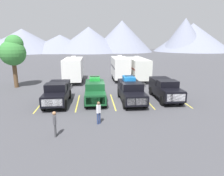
# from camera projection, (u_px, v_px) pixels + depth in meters

# --- Properties ---
(ground_plane) EXTENTS (240.00, 240.00, 0.00)m
(ground_plane) POSITION_uv_depth(u_px,v_px,m) (113.00, 103.00, 19.79)
(ground_plane) COLOR #47474C
(pickup_truck_a) EXTENTS (2.17, 5.37, 2.14)m
(pickup_truck_a) POSITION_uv_depth(u_px,v_px,m) (57.00, 92.00, 19.48)
(pickup_truck_a) COLOR black
(pickup_truck_a) RESTS_ON ground
(pickup_truck_b) EXTENTS (2.09, 5.45, 2.46)m
(pickup_truck_b) POSITION_uv_depth(u_px,v_px,m) (95.00, 90.00, 20.27)
(pickup_truck_b) COLOR #144723
(pickup_truck_b) RESTS_ON ground
(pickup_truck_c) EXTENTS (2.21, 5.70, 2.54)m
(pickup_truck_c) POSITION_uv_depth(u_px,v_px,m) (131.00, 90.00, 20.13)
(pickup_truck_c) COLOR black
(pickup_truck_c) RESTS_ON ground
(pickup_truck_d) EXTENTS (2.15, 5.60, 2.15)m
(pickup_truck_d) POSITION_uv_depth(u_px,v_px,m) (165.00, 88.00, 20.92)
(pickup_truck_d) COLOR black
(pickup_truck_d) RESTS_ON ground
(lot_stripe_a) EXTENTS (0.12, 5.50, 0.01)m
(lot_stripe_a) POSITION_uv_depth(u_px,v_px,m) (41.00, 104.00, 19.61)
(lot_stripe_a) COLOR gold
(lot_stripe_a) RESTS_ON ground
(lot_stripe_b) EXTENTS (0.12, 5.50, 0.01)m
(lot_stripe_b) POSITION_uv_depth(u_px,v_px,m) (78.00, 103.00, 19.93)
(lot_stripe_b) COLOR gold
(lot_stripe_b) RESTS_ON ground
(lot_stripe_c) EXTENTS (0.12, 5.50, 0.01)m
(lot_stripe_c) POSITION_uv_depth(u_px,v_px,m) (113.00, 102.00, 20.26)
(lot_stripe_c) COLOR gold
(lot_stripe_c) RESTS_ON ground
(lot_stripe_d) EXTENTS (0.12, 5.50, 0.01)m
(lot_stripe_d) POSITION_uv_depth(u_px,v_px,m) (147.00, 101.00, 20.58)
(lot_stripe_d) COLOR gold
(lot_stripe_d) RESTS_ON ground
(lot_stripe_e) EXTENTS (0.12, 5.50, 0.01)m
(lot_stripe_e) POSITION_uv_depth(u_px,v_px,m) (180.00, 100.00, 20.91)
(lot_stripe_e) COLOR gold
(lot_stripe_e) RESTS_ON ground
(camper_trailer_a) EXTENTS (2.61, 7.76, 3.78)m
(camper_trailer_a) POSITION_uv_depth(u_px,v_px,m) (73.00, 69.00, 29.47)
(camper_trailer_a) COLOR white
(camper_trailer_a) RESTS_ON ground
(camper_trailer_b) EXTENTS (2.37, 7.44, 3.79)m
(camper_trailer_b) POSITION_uv_depth(u_px,v_px,m) (120.00, 67.00, 30.88)
(camper_trailer_b) COLOR white
(camper_trailer_b) RESTS_ON ground
(camper_trailer_c) EXTENTS (2.45, 8.81, 3.64)m
(camper_trailer_c) POSITION_uv_depth(u_px,v_px,m) (138.00, 68.00, 31.01)
(camper_trailer_c) COLOR silver
(camper_trailer_c) RESTS_ON ground
(person_a) EXTENTS (0.24, 0.38, 1.72)m
(person_a) POSITION_uv_depth(u_px,v_px,m) (55.00, 122.00, 12.74)
(person_a) COLOR #3F3F42
(person_a) RESTS_ON ground
(person_b) EXTENTS (0.34, 0.31, 1.74)m
(person_b) POSITION_uv_depth(u_px,v_px,m) (99.00, 111.00, 14.68)
(person_b) COLOR navy
(person_b) RESTS_ON ground
(tree_a) EXTENTS (3.23, 3.23, 6.78)m
(tree_a) POSITION_uv_depth(u_px,v_px,m) (13.00, 51.00, 25.42)
(tree_a) COLOR brown
(tree_a) RESTS_ON ground
(mountain_ridge) EXTENTS (148.96, 46.74, 17.50)m
(mountain_ridge) POSITION_uv_depth(u_px,v_px,m) (99.00, 39.00, 104.52)
(mountain_ridge) COLOR gray
(mountain_ridge) RESTS_ON ground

